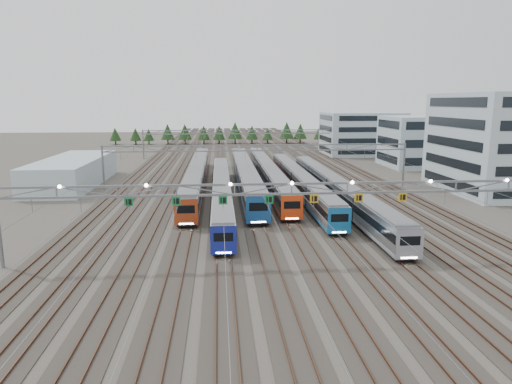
{
  "coord_description": "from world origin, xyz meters",
  "views": [
    {
      "loc": [
        -7.04,
        -43.5,
        15.73
      ],
      "look_at": [
        -2.07,
        17.68,
        3.5
      ],
      "focal_mm": 32.0,
      "sensor_mm": 36.0,
      "label": 1
    }
  ],
  "objects": [
    {
      "name": "west_shed",
      "position": [
        -35.07,
        45.56,
        2.51
      ],
      "size": [
        10.0,
        30.0,
        5.03
      ],
      "primitive_type": "cube",
      "color": "#ADC6CF",
      "rests_on": "ground"
    },
    {
      "name": "track_bed",
      "position": [
        0.0,
        100.0,
        1.49
      ],
      "size": [
        54.0,
        260.0,
        5.42
      ],
      "color": "#2D2823",
      "rests_on": "ground"
    },
    {
      "name": "train_e",
      "position": [
        6.75,
        33.54,
        2.08
      ],
      "size": [
        2.8,
        53.98,
        3.65
      ],
      "color": "black",
      "rests_on": "ground"
    },
    {
      "name": "train_a",
      "position": [
        -11.25,
        41.66,
        2.2
      ],
      "size": [
        2.99,
        60.07,
        3.9
      ],
      "color": "black",
      "rests_on": "ground"
    },
    {
      "name": "depot_bldg_south",
      "position": [
        42.13,
        32.29,
        8.57
      ],
      "size": [
        18.0,
        22.0,
        17.15
      ],
      "primitive_type": "cube",
      "color": "#ADC6CF",
      "rests_on": "ground"
    },
    {
      "name": "train_c",
      "position": [
        -2.25,
        40.41,
        2.33
      ],
      "size": [
        3.18,
        57.61,
        4.16
      ],
      "color": "black",
      "rests_on": "ground"
    },
    {
      "name": "train_f",
      "position": [
        11.25,
        26.41,
        2.07
      ],
      "size": [
        2.79,
        58.12,
        3.63
      ],
      "color": "black",
      "rests_on": "ground"
    },
    {
      "name": "gantry_near",
      "position": [
        -0.05,
        -0.12,
        7.09
      ],
      "size": [
        56.36,
        0.61,
        8.08
      ],
      "color": "slate",
      "rests_on": "ground"
    },
    {
      "name": "treeline",
      "position": [
        2.25,
        128.83,
        4.23
      ],
      "size": [
        100.1,
        5.6,
        7.02
      ],
      "color": "#332114",
      "rests_on": "ground"
    },
    {
      "name": "depot_bldg_mid",
      "position": [
        40.72,
        64.21,
        6.09
      ],
      "size": [
        14.0,
        16.0,
        12.18
      ],
      "primitive_type": "cube",
      "color": "#ADC6CF",
      "rests_on": "ground"
    },
    {
      "name": "train_b",
      "position": [
        -6.75,
        27.8,
        1.99
      ],
      "size": [
        2.68,
        54.84,
        3.48
      ],
      "color": "black",
      "rests_on": "ground"
    },
    {
      "name": "gantry_mid",
      "position": [
        0.0,
        40.0,
        6.39
      ],
      "size": [
        56.36,
        0.36,
        8.0
      ],
      "color": "slate",
      "rests_on": "ground"
    },
    {
      "name": "ground",
      "position": [
        0.0,
        0.0,
        0.0
      ],
      "size": [
        400.0,
        400.0,
        0.0
      ],
      "primitive_type": "plane",
      "color": "#47423A",
      "rests_on": "ground"
    },
    {
      "name": "train_d",
      "position": [
        2.25,
        43.13,
        2.15
      ],
      "size": [
        2.92,
        59.9,
        3.8
      ],
      "color": "black",
      "rests_on": "ground"
    },
    {
      "name": "depot_bldg_north",
      "position": [
        35.65,
        91.02,
        6.24
      ],
      "size": [
        22.0,
        18.0,
        12.47
      ],
      "primitive_type": "cube",
      "color": "#ADC6CF",
      "rests_on": "ground"
    },
    {
      "name": "gantry_far",
      "position": [
        0.0,
        85.0,
        6.39
      ],
      "size": [
        56.36,
        0.36,
        8.0
      ],
      "color": "slate",
      "rests_on": "ground"
    }
  ]
}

